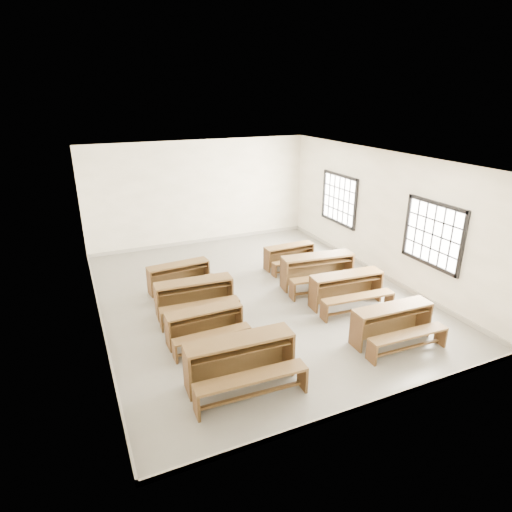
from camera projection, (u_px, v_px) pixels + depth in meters
name	position (u px, v px, depth m)	size (l,w,h in m)	color
room	(260.00, 207.00, 9.43)	(8.50, 8.50, 3.20)	slate
desk_set_0	(241.00, 358.00, 6.95)	(1.84, 1.01, 0.81)	brown
desk_set_1	(205.00, 323.00, 8.18)	(1.49, 0.79, 0.66)	brown
desk_set_2	(195.00, 295.00, 9.21)	(1.71, 0.95, 0.75)	brown
desk_set_3	(179.00, 275.00, 10.31)	(1.54, 0.90, 0.67)	brown
desk_set_4	(393.00, 322.00, 8.16)	(1.65, 0.90, 0.73)	brown
desk_set_5	(347.00, 287.00, 9.55)	(1.73, 0.99, 0.75)	brown
desk_set_6	(318.00, 269.00, 10.48)	(1.89, 1.13, 0.81)	brown
desk_set_7	(290.00, 255.00, 11.66)	(1.41, 0.76, 0.63)	brown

